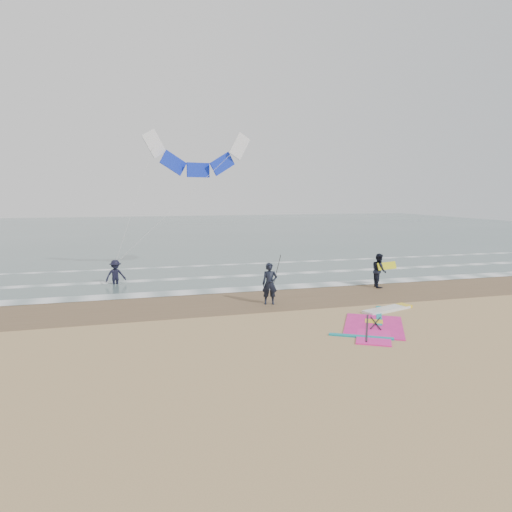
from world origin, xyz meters
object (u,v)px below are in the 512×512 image
object	(u,v)px
person_standing	(270,284)
person_wading	(115,269)
person_walking	(379,270)
surf_kite	(198,158)
windsurf_rig	(379,321)

from	to	relation	value
person_standing	person_wading	xyz separation A→B (m)	(-6.79, 6.51, -0.08)
person_wading	person_walking	bearing A→B (deg)	-36.61
person_walking	surf_kite	bearing A→B (deg)	64.86
person_wading	surf_kite	xyz separation A→B (m)	(4.97, 2.39, 6.25)
person_wading	person_standing	bearing A→B (deg)	-62.19
windsurf_rig	person_standing	xyz separation A→B (m)	(-3.25, 3.87, 0.91)
person_walking	person_standing	bearing A→B (deg)	120.57
windsurf_rig	person_wading	xyz separation A→B (m)	(-10.04, 10.38, 0.83)
person_walking	person_wading	distance (m)	14.23
windsurf_rig	person_wading	bearing A→B (deg)	134.05
person_walking	surf_kite	size ratio (longest dim) A/B	0.22
person_standing	person_walking	xyz separation A→B (m)	(6.72, 2.07, -0.04)
person_standing	person_wading	size ratio (longest dim) A/B	1.09
person_wading	surf_kite	bearing A→B (deg)	7.23
windsurf_rig	person_walking	xyz separation A→B (m)	(3.48, 5.94, 0.87)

